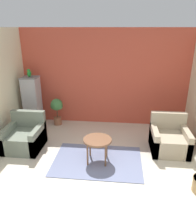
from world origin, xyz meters
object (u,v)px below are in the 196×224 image
armchair_left (25,137)px  potted_plant (57,108)px  birdcage (33,103)px  armchair_right (169,140)px  parrot (29,73)px  coffee_table (97,142)px

armchair_left → potted_plant: armchair_left is taller
birdcage → potted_plant: 0.67m
armchair_right → armchair_left: bearing=-175.8°
armchair_left → parrot: (-0.24, 1.20, 1.25)m
parrot → coffee_table: bearing=-38.7°
birdcage → parrot: 0.82m
armchair_right → parrot: (-3.54, 0.96, 1.25)m
coffee_table → parrot: (-1.98, 1.58, 1.05)m
birdcage → parrot: (0.00, 0.00, 0.82)m
armchair_right → birdcage: (-3.54, 0.96, 0.43)m
coffee_table → parrot: 2.74m
armchair_left → parrot: bearing=101.5°
armchair_right → parrot: 3.87m
birdcage → armchair_left: bearing=-78.5°
birdcage → potted_plant: (0.63, 0.16, -0.18)m
armchair_right → potted_plant: armchair_right is taller
armchair_right → coffee_table: bearing=-158.2°
coffee_table → potted_plant: (-1.35, 1.74, 0.05)m
armchair_left → birdcage: (-0.24, 1.20, 0.43)m
coffee_table → potted_plant: 2.20m
coffee_table → armchair_left: size_ratio=0.70×
armchair_left → birdcage: birdcage is taller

